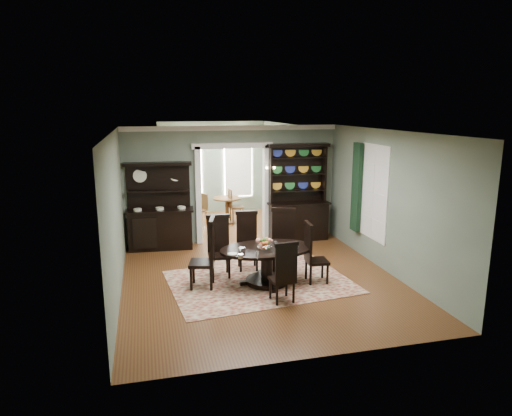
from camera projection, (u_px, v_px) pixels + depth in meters
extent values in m
cube|color=brown|center=(261.00, 281.00, 9.27)|extent=(5.50, 6.00, 0.01)
cube|color=silver|center=(262.00, 132.00, 8.62)|extent=(5.50, 6.00, 0.01)
cube|color=gray|center=(116.00, 217.00, 8.30)|extent=(0.01, 6.00, 3.00)
cube|color=gray|center=(388.00, 202.00, 9.58)|extent=(0.01, 6.00, 3.00)
cube|color=gray|center=(318.00, 256.00, 6.10)|extent=(5.50, 0.01, 3.00)
cube|color=gray|center=(161.00, 187.00, 11.36)|extent=(1.85, 0.01, 3.00)
cube|color=gray|center=(299.00, 182.00, 12.21)|extent=(1.85, 0.01, 3.00)
cube|color=gray|center=(232.00, 136.00, 11.51)|extent=(1.80, 0.01, 0.50)
cube|color=white|center=(232.00, 128.00, 11.43)|extent=(5.50, 0.10, 0.12)
cube|color=brown|center=(222.00, 224.00, 13.77)|extent=(3.50, 3.50, 0.01)
cube|color=silver|center=(221.00, 123.00, 13.12)|extent=(3.50, 3.50, 0.01)
cube|color=gray|center=(161.00, 177.00, 13.04)|extent=(0.01, 3.50, 3.00)
cube|color=gray|center=(278.00, 173.00, 13.85)|extent=(0.01, 3.50, 3.00)
cube|color=gray|center=(213.00, 167.00, 15.10)|extent=(3.50, 0.01, 3.00)
cube|color=white|center=(187.00, 167.00, 14.85)|extent=(1.05, 0.06, 2.20)
cube|color=white|center=(238.00, 165.00, 15.24)|extent=(1.05, 0.06, 2.20)
cube|color=white|center=(198.00, 195.00, 11.63)|extent=(0.14, 0.25, 2.50)
cube|color=white|center=(266.00, 192.00, 12.05)|extent=(0.14, 0.25, 2.50)
cube|color=white|center=(232.00, 145.00, 11.57)|extent=(2.08, 0.25, 0.14)
cube|color=white|center=(374.00, 192.00, 10.13)|extent=(0.02, 1.10, 2.00)
cube|color=white|center=(373.00, 192.00, 10.12)|extent=(0.01, 1.22, 2.12)
cube|color=black|center=(357.00, 187.00, 10.75)|extent=(0.10, 0.35, 2.10)
cube|color=gold|center=(269.00, 170.00, 11.86)|extent=(0.08, 0.05, 0.18)
sphere|color=#FFD88C|center=(267.00, 168.00, 11.67)|extent=(0.07, 0.07, 0.07)
sphere|color=#FFD88C|center=(274.00, 168.00, 11.72)|extent=(0.07, 0.07, 0.07)
cube|color=maroon|center=(260.00, 282.00, 9.20)|extent=(3.79, 2.90, 0.01)
ellipsoid|color=black|center=(267.00, 249.00, 8.99)|extent=(1.93, 1.27, 0.05)
cylinder|color=black|center=(267.00, 251.00, 9.00)|extent=(1.82, 1.82, 0.03)
cylinder|color=black|center=(267.00, 265.00, 9.06)|extent=(0.24, 0.24, 0.65)
cylinder|color=black|center=(267.00, 281.00, 9.13)|extent=(0.83, 0.83, 0.10)
cylinder|color=silver|center=(264.00, 248.00, 8.87)|extent=(0.28, 0.28, 0.05)
cube|color=black|center=(220.00, 256.00, 9.41)|extent=(0.47, 0.46, 0.06)
cube|color=black|center=(218.00, 235.00, 9.51)|extent=(0.46, 0.07, 0.77)
cube|color=black|center=(218.00, 216.00, 9.43)|extent=(0.50, 0.09, 0.08)
cylinder|color=black|center=(212.00, 270.00, 9.26)|extent=(0.05, 0.05, 0.45)
cylinder|color=black|center=(229.00, 268.00, 9.32)|extent=(0.05, 0.05, 0.45)
cylinder|color=black|center=(210.00, 264.00, 9.60)|extent=(0.05, 0.05, 0.45)
cylinder|color=black|center=(227.00, 263.00, 9.66)|extent=(0.05, 0.05, 0.45)
cube|color=black|center=(248.00, 250.00, 9.84)|extent=(0.49, 0.47, 0.06)
cube|color=black|center=(247.00, 230.00, 9.95)|extent=(0.45, 0.09, 0.76)
cube|color=black|center=(247.00, 213.00, 9.86)|extent=(0.49, 0.11, 0.08)
cylinder|color=black|center=(241.00, 262.00, 9.70)|extent=(0.05, 0.05, 0.45)
cylinder|color=black|center=(257.00, 262.00, 9.75)|extent=(0.05, 0.05, 0.45)
cylinder|color=black|center=(239.00, 257.00, 10.03)|extent=(0.05, 0.05, 0.45)
cylinder|color=black|center=(255.00, 256.00, 10.08)|extent=(0.05, 0.05, 0.45)
cube|color=black|center=(283.00, 250.00, 9.66)|extent=(0.60, 0.58, 0.06)
cube|color=black|center=(283.00, 229.00, 9.77)|extent=(0.48, 0.19, 0.82)
cube|color=black|center=(284.00, 210.00, 9.68)|extent=(0.52, 0.23, 0.08)
cylinder|color=black|center=(274.00, 264.00, 9.54)|extent=(0.05, 0.05, 0.48)
cylinder|color=black|center=(292.00, 264.00, 9.51)|extent=(0.05, 0.05, 0.48)
cylinder|color=black|center=(274.00, 258.00, 9.91)|extent=(0.05, 0.05, 0.48)
cylinder|color=black|center=(292.00, 259.00, 9.88)|extent=(0.05, 0.05, 0.48)
cube|color=black|center=(202.00, 263.00, 8.84)|extent=(0.57, 0.59, 0.06)
cube|color=black|center=(212.00, 242.00, 8.75)|extent=(0.17, 0.49, 0.83)
cube|color=black|center=(212.00, 221.00, 8.66)|extent=(0.20, 0.54, 0.09)
cylinder|color=black|center=(194.00, 272.00, 9.08)|extent=(0.05, 0.05, 0.49)
cylinder|color=black|center=(191.00, 279.00, 8.71)|extent=(0.05, 0.05, 0.49)
cylinder|color=black|center=(213.00, 272.00, 9.09)|extent=(0.05, 0.05, 0.49)
cylinder|color=black|center=(211.00, 279.00, 8.71)|extent=(0.05, 0.05, 0.49)
cube|color=black|center=(317.00, 261.00, 9.12)|extent=(0.46, 0.47, 0.06)
cube|color=black|center=(308.00, 243.00, 9.01)|extent=(0.09, 0.44, 0.75)
cube|color=black|center=(309.00, 225.00, 8.92)|extent=(0.11, 0.48, 0.08)
cylinder|color=black|center=(327.00, 274.00, 9.03)|extent=(0.05, 0.05, 0.44)
cylinder|color=black|center=(322.00, 268.00, 9.36)|extent=(0.05, 0.05, 0.44)
cylinder|color=black|center=(311.00, 275.00, 8.97)|extent=(0.05, 0.05, 0.44)
cylinder|color=black|center=(306.00, 269.00, 9.31)|extent=(0.05, 0.05, 0.44)
cube|color=black|center=(282.00, 280.00, 8.21)|extent=(0.45, 0.43, 0.05)
cube|color=black|center=(286.00, 264.00, 7.97)|extent=(0.41, 0.09, 0.70)
cube|color=black|center=(287.00, 244.00, 7.90)|extent=(0.45, 0.11, 0.07)
cylinder|color=black|center=(286.00, 286.00, 8.46)|extent=(0.04, 0.04, 0.41)
cylinder|color=black|center=(270.00, 288.00, 8.35)|extent=(0.04, 0.04, 0.41)
cylinder|color=black|center=(294.00, 293.00, 8.16)|extent=(0.04, 0.04, 0.41)
cylinder|color=black|center=(277.00, 295.00, 8.06)|extent=(0.04, 0.04, 0.41)
cube|color=black|center=(161.00, 230.00, 11.30)|extent=(1.57, 0.64, 0.96)
cube|color=black|center=(160.00, 210.00, 11.19)|extent=(1.67, 0.70, 0.05)
cube|color=black|center=(158.00, 186.00, 11.26)|extent=(1.53, 0.19, 1.13)
cube|color=black|center=(159.00, 191.00, 11.20)|extent=(1.50, 0.38, 0.04)
cube|color=black|center=(157.00, 164.00, 11.03)|extent=(1.65, 0.46, 0.08)
cube|color=black|center=(298.00, 221.00, 12.09)|extent=(1.52, 0.55, 0.98)
cube|color=black|center=(298.00, 203.00, 11.98)|extent=(1.63, 0.60, 0.04)
cube|color=black|center=(296.00, 174.00, 12.03)|extent=(1.52, 0.07, 1.47)
cube|color=black|center=(271.00, 175.00, 11.75)|extent=(0.06, 0.28, 1.52)
cube|color=black|center=(324.00, 173.00, 12.10)|extent=(0.06, 0.28, 1.52)
cube|color=black|center=(298.00, 145.00, 11.74)|extent=(1.63, 0.35, 0.09)
cube|color=black|center=(297.00, 191.00, 12.02)|extent=(1.52, 0.29, 0.03)
cube|color=black|center=(298.00, 174.00, 11.92)|extent=(1.52, 0.29, 0.03)
cube|color=black|center=(298.00, 158.00, 11.83)|extent=(1.52, 0.29, 0.03)
cylinder|color=brown|center=(227.00, 198.00, 13.75)|extent=(0.84, 0.84, 0.04)
cylinder|color=brown|center=(227.00, 210.00, 13.83)|extent=(0.11, 0.11, 0.74)
cylinder|color=brown|center=(227.00, 222.00, 13.91)|extent=(0.46, 0.46, 0.06)
cylinder|color=brown|center=(200.00, 210.00, 13.61)|extent=(0.39, 0.39, 0.04)
cube|color=brown|center=(205.00, 202.00, 13.66)|extent=(0.17, 0.33, 0.49)
cylinder|color=brown|center=(194.00, 217.00, 13.68)|extent=(0.03, 0.03, 0.44)
cylinder|color=brown|center=(198.00, 219.00, 13.47)|extent=(0.03, 0.03, 0.44)
cylinder|color=brown|center=(202.00, 216.00, 13.84)|extent=(0.03, 0.03, 0.44)
cylinder|color=brown|center=(206.00, 218.00, 13.63)|extent=(0.03, 0.03, 0.44)
cylinder|color=brown|center=(237.00, 207.00, 13.74)|extent=(0.45, 0.45, 0.04)
cube|color=brown|center=(230.00, 199.00, 13.62)|extent=(0.06, 0.40, 0.56)
cylinder|color=brown|center=(243.00, 216.00, 13.69)|extent=(0.04, 0.04, 0.50)
cylinder|color=brown|center=(240.00, 214.00, 13.99)|extent=(0.04, 0.04, 0.50)
cylinder|color=brown|center=(233.00, 217.00, 13.60)|extent=(0.04, 0.04, 0.50)
cylinder|color=brown|center=(231.00, 214.00, 13.89)|extent=(0.04, 0.04, 0.50)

